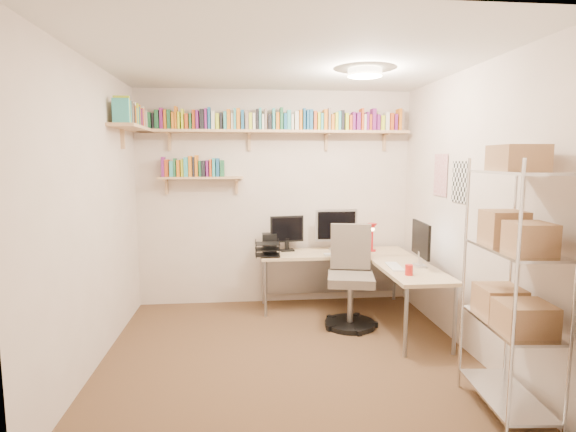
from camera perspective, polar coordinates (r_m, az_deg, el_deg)
name	(u,v)px	position (r m, az deg, el deg)	size (l,w,h in m)	color
ground	(288,353)	(4.16, -0.01, -17.00)	(3.20, 3.20, 0.00)	#4B3820
room_shell	(288,178)	(3.80, 0.05, 4.83)	(3.24, 3.04, 2.52)	#C3B19F
wall_shelves	(239,130)	(5.08, -6.27, 10.76)	(3.12, 1.09, 0.80)	tan
corner_desk	(342,257)	(4.98, 6.84, -5.14)	(1.75, 1.67, 1.13)	tan
office_chair	(350,284)	(4.72, 7.94, -8.50)	(0.55, 0.57, 1.03)	black
wire_rack	(513,259)	(3.27, 26.70, -4.95)	(0.43, 0.77, 1.80)	silver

